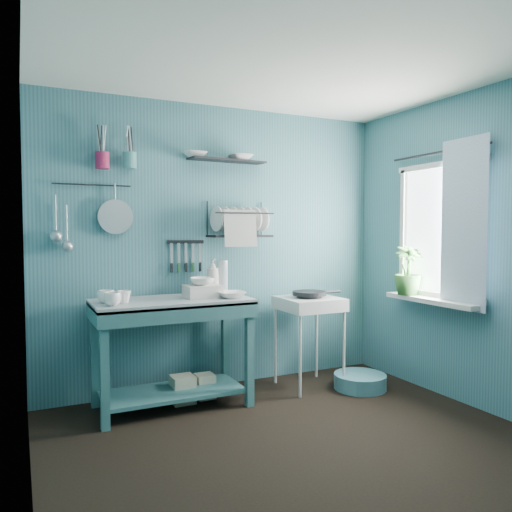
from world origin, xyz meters
name	(u,v)px	position (x,y,z in m)	size (l,w,h in m)	color
floor	(306,449)	(0.00, 0.00, 0.00)	(3.20, 3.20, 0.00)	black
ceiling	(308,52)	(0.00, 0.00, 2.50)	(3.20, 3.20, 0.00)	silver
wall_back	(220,247)	(0.00, 1.50, 1.25)	(3.20, 3.20, 0.00)	#35646D
wall_left	(27,262)	(-1.60, 0.00, 1.25)	(3.00, 3.00, 0.00)	#35646D
wall_right	(486,250)	(1.60, 0.00, 1.25)	(3.00, 3.00, 0.00)	#35646D
work_counter	(172,353)	(-0.55, 1.13, 0.43)	(1.22, 0.61, 0.86)	#2F5F63
mug_left	(113,299)	(-1.03, 0.97, 0.91)	(0.12, 0.12, 0.10)	white
mug_mid	(124,297)	(-0.93, 1.07, 0.91)	(0.10, 0.10, 0.09)	white
mug_right	(106,297)	(-1.05, 1.13, 0.91)	(0.12, 0.12, 0.10)	white
wash_tub	(203,291)	(-0.30, 1.11, 0.91)	(0.28, 0.22, 0.10)	beige
tub_bowl	(203,281)	(-0.30, 1.11, 0.99)	(0.20, 0.20, 0.06)	white
soap_bottle	(213,276)	(-0.13, 1.33, 1.01)	(0.12, 0.12, 0.30)	beige
water_bottle	(223,276)	(-0.03, 1.35, 1.00)	(0.09, 0.09, 0.28)	#A8B2BC
counter_bowl	(232,295)	(-0.10, 0.98, 0.89)	(0.22, 0.22, 0.05)	white
hotplate_stand	(309,342)	(0.69, 1.10, 0.40)	(0.50, 0.50, 0.80)	silver
frying_pan	(309,293)	(0.69, 1.10, 0.84)	(0.30, 0.30, 0.04)	black
knife_strip	(185,242)	(-0.33, 1.47, 1.30)	(0.32, 0.02, 0.03)	black
dish_rack	(240,219)	(0.14, 1.37, 1.50)	(0.55, 0.24, 0.32)	black
upper_shelf	(228,161)	(0.04, 1.40, 2.01)	(0.70, 0.18, 0.01)	black
shelf_bowl_left	(195,149)	(-0.26, 1.40, 2.09)	(0.20, 0.20, 0.05)	white
shelf_bowl_right	(241,154)	(0.17, 1.40, 2.08)	(0.21, 0.21, 0.05)	white
utensil_cup_magenta	(102,160)	(-1.02, 1.42, 1.95)	(0.11, 0.11, 0.13)	maroon
utensil_cup_teal	(130,161)	(-0.81, 1.42, 1.96)	(0.11, 0.11, 0.13)	teal
colander	(115,217)	(-0.92, 1.45, 1.51)	(0.28, 0.28, 0.03)	#A8ACB1
ladle_outer	(56,214)	(-1.37, 1.46, 1.53)	(0.01, 0.01, 0.30)	#A8ACB1
ladle_inner	(67,224)	(-1.29, 1.46, 1.45)	(0.01, 0.01, 0.30)	#A8ACB1
hook_rail	(92,185)	(-1.09, 1.47, 1.76)	(0.01, 0.01, 0.60)	black
window_glass	(440,231)	(1.59, 0.45, 1.40)	(1.10, 1.10, 0.00)	white
windowsill	(431,300)	(1.50, 0.45, 0.81)	(0.16, 0.95, 0.04)	silver
curtain	(463,224)	(1.52, 0.15, 1.45)	(1.35, 1.35, 0.00)	silver
curtain_rod	(438,153)	(1.54, 0.45, 2.05)	(0.02, 0.02, 1.05)	black
potted_plant	(408,270)	(1.48, 0.71, 1.05)	(0.24, 0.24, 0.43)	#316729
storage_tin_large	(183,389)	(-0.45, 1.18, 0.11)	(0.18, 0.18, 0.22)	tan
storage_tin_small	(205,386)	(-0.25, 1.21, 0.10)	(0.15, 0.15, 0.20)	tan
floor_basin	(360,381)	(1.07, 0.84, 0.07)	(0.46, 0.46, 0.13)	teal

